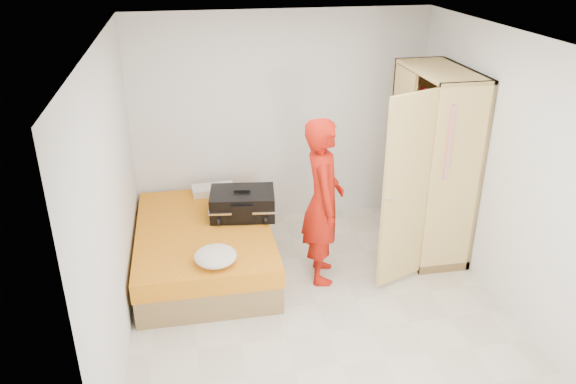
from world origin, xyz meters
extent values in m
plane|color=beige|center=(0.00, 0.00, 0.00)|extent=(4.00, 4.00, 0.00)
plane|color=white|center=(0.00, 0.00, 2.60)|extent=(4.00, 4.00, 0.00)
cube|color=white|center=(0.00, 2.00, 1.30)|extent=(3.60, 0.02, 2.60)
cube|color=white|center=(0.00, -2.00, 1.30)|extent=(3.60, 0.02, 2.60)
cube|color=white|center=(-1.80, 0.00, 1.30)|extent=(0.02, 4.00, 2.60)
cube|color=white|center=(1.80, 0.00, 1.30)|extent=(0.02, 4.00, 2.60)
cube|color=olive|center=(-1.05, 0.90, 0.15)|extent=(1.40, 2.00, 0.30)
cube|color=orange|center=(-1.05, 0.90, 0.40)|extent=(1.42, 2.02, 0.20)
cube|color=#E1B96E|center=(1.77, 0.90, 1.05)|extent=(0.04, 1.20, 2.10)
cube|color=#E1B96E|center=(1.50, 0.32, 1.05)|extent=(0.58, 0.04, 2.10)
cube|color=#E1B96E|center=(1.50, 1.48, 1.05)|extent=(0.58, 0.04, 2.10)
cube|color=#E1B96E|center=(1.50, 0.90, 2.08)|extent=(0.58, 1.20, 0.04)
cube|color=#A57B47|center=(1.50, 0.90, 0.05)|extent=(0.58, 1.20, 0.10)
cube|color=#E1B96E|center=(1.23, 1.20, 1.05)|extent=(0.04, 0.59, 2.00)
cube|color=#E1B96E|center=(0.94, 0.23, 1.05)|extent=(0.56, 0.26, 2.00)
cylinder|color=#B2B2B7|center=(1.50, 0.90, 1.92)|extent=(0.02, 1.10, 0.02)
imported|color=red|center=(0.16, 0.50, 0.88)|extent=(0.51, 0.70, 1.77)
cube|color=black|center=(-0.60, 1.11, 0.64)|extent=(0.76, 0.59, 0.28)
cube|color=black|center=(-0.60, 1.11, 0.80)|extent=(0.19, 0.07, 0.03)
ellipsoid|color=white|center=(-0.97, 0.14, 0.58)|extent=(0.41, 0.41, 0.16)
cube|color=white|center=(-0.89, 1.75, 0.55)|extent=(0.51, 0.29, 0.09)
camera|label=1|loc=(-1.14, -4.49, 3.37)|focal=35.00mm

